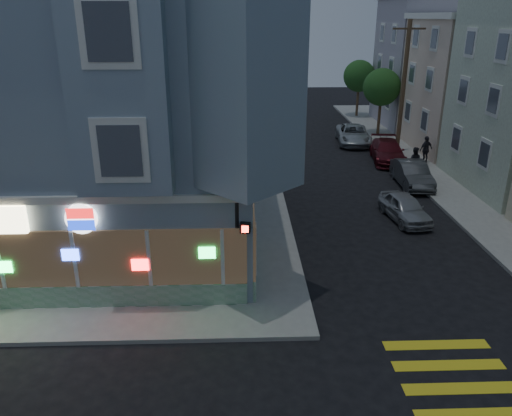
{
  "coord_description": "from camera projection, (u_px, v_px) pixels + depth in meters",
  "views": [
    {
      "loc": [
        0.59,
        -10.78,
        9.35
      ],
      "look_at": [
        1.2,
        6.73,
        2.58
      ],
      "focal_mm": 35.0,
      "sensor_mm": 36.0,
      "label": 1
    }
  ],
  "objects": [
    {
      "name": "row_house_c",
      "position": [
        502.0,
        86.0,
        35.67
      ],
      "size": [
        12.0,
        8.6,
        9.0
      ],
      "primitive_type": "cube",
      "color": "beige",
      "rests_on": "sidewalk_ne"
    },
    {
      "name": "fire_hydrant",
      "position": [
        421.0,
        175.0,
        29.33
      ],
      "size": [
        0.46,
        0.27,
        0.8
      ],
      "color": "silver",
      "rests_on": "sidewalk_ne"
    },
    {
      "name": "traffic_signal",
      "position": [
        237.0,
        208.0,
        15.76
      ],
      "size": [
        0.63,
        0.58,
        5.2
      ],
      "rotation": [
        0.0,
        0.0,
        -0.18
      ],
      "color": "black",
      "rests_on": "sidewalk_nw"
    },
    {
      "name": "street_tree_far",
      "position": [
        359.0,
        76.0,
        47.81
      ],
      "size": [
        3.0,
        3.0,
        5.3
      ],
      "color": "#4C3826",
      "rests_on": "sidewalk_ne"
    },
    {
      "name": "ground",
      "position": [
        220.0,
        388.0,
        13.4
      ],
      "size": [
        120.0,
        120.0,
        0.0
      ],
      "primitive_type": "plane",
      "color": "black",
      "rests_on": "ground"
    },
    {
      "name": "street_tree_near",
      "position": [
        382.0,
        87.0,
        40.35
      ],
      "size": [
        3.0,
        3.0,
        5.3
      ],
      "color": "#4C3826",
      "rests_on": "sidewalk_ne"
    },
    {
      "name": "parked_car_b",
      "position": [
        412.0,
        174.0,
        29.08
      ],
      "size": [
        1.67,
        4.43,
        1.44
      ],
      "primitive_type": "imported",
      "rotation": [
        0.0,
        0.0,
        -0.03
      ],
      "color": "#3E4144",
      "rests_on": "ground"
    },
    {
      "name": "pedestrian_a",
      "position": [
        414.0,
        161.0,
        30.54
      ],
      "size": [
        1.03,
        0.92,
        1.75
      ],
      "primitive_type": "imported",
      "rotation": [
        0.0,
        0.0,
        2.78
      ],
      "color": "black",
      "rests_on": "sidewalk_ne"
    },
    {
      "name": "parked_car_c",
      "position": [
        388.0,
        151.0,
        33.93
      ],
      "size": [
        2.65,
        5.2,
        1.44
      ],
      "primitive_type": "imported",
      "rotation": [
        0.0,
        0.0,
        -0.13
      ],
      "color": "#54131B",
      "rests_on": "ground"
    },
    {
      "name": "sidewalk_nw",
      "position": [
        35.0,
        160.0,
        34.38
      ],
      "size": [
        33.0,
        42.0,
        0.15
      ],
      "primitive_type": "cube",
      "color": "gray",
      "rests_on": "ground"
    },
    {
      "name": "parked_car_a",
      "position": [
        405.0,
        208.0,
        24.2
      ],
      "size": [
        1.98,
        3.9,
        1.27
      ],
      "primitive_type": "imported",
      "rotation": [
        0.0,
        0.0,
        0.13
      ],
      "color": "#9C9FA3",
      "rests_on": "ground"
    },
    {
      "name": "utility_pole",
      "position": [
        403.0,
        86.0,
        34.44
      ],
      "size": [
        2.2,
        0.3,
        9.0
      ],
      "color": "#4C3826",
      "rests_on": "sidewalk_ne"
    },
    {
      "name": "parked_car_d",
      "position": [
        353.0,
        135.0,
        38.74
      ],
      "size": [
        2.89,
        5.39,
        1.44
      ],
      "primitive_type": "imported",
      "rotation": [
        0.0,
        0.0,
        -0.1
      ],
      "color": "#A3AAAE",
      "rests_on": "ground"
    },
    {
      "name": "pedestrian_b",
      "position": [
        426.0,
        150.0,
        33.11
      ],
      "size": [
        1.14,
        0.84,
        1.79
      ],
      "primitive_type": "imported",
      "rotation": [
        0.0,
        0.0,
        3.58
      ],
      "color": "#25232B",
      "rests_on": "sidewalk_ne"
    },
    {
      "name": "corner_building",
      "position": [
        85.0,
        104.0,
        21.35
      ],
      "size": [
        14.6,
        14.6,
        11.4
      ],
      "color": "gray",
      "rests_on": "sidewalk_nw"
    },
    {
      "name": "row_house_d",
      "position": [
        453.0,
        64.0,
        43.79
      ],
      "size": [
        12.0,
        8.6,
        10.5
      ],
      "primitive_type": "cube",
      "color": "gray",
      "rests_on": "sidewalk_ne"
    }
  ]
}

